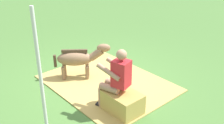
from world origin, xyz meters
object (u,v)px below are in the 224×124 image
person_seated (116,77)px  tent_pole_left (40,76)px  hay_bale (123,102)px  pony_standing (79,58)px

person_seated → tent_pole_left: size_ratio=0.58×
hay_bale → person_seated: (0.16, 0.03, 0.50)m
hay_bale → tent_pole_left: tent_pole_left is taller
hay_bale → tent_pole_left: bearing=72.6°
hay_bale → person_seated: person_seated is taller
pony_standing → person_seated: bearing=172.3°
pony_standing → tent_pole_left: tent_pole_left is taller
person_seated → tent_pole_left: tent_pole_left is taller
person_seated → tent_pole_left: (0.28, 1.38, 0.41)m
pony_standing → tent_pole_left: size_ratio=0.51×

